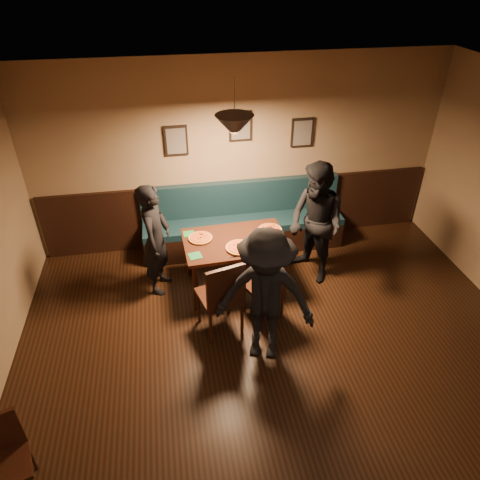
{
  "coord_description": "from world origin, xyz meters",
  "views": [
    {
      "loc": [
        -1.06,
        -2.4,
        3.9
      ],
      "look_at": [
        -0.27,
        1.99,
        0.95
      ],
      "focal_mm": 32.99,
      "sensor_mm": 36.0,
      "label": 1
    }
  ],
  "objects": [
    {
      "name": "napkin_b",
      "position": [
        -0.82,
        2.08,
        0.72
      ],
      "size": [
        0.18,
        0.18,
        0.01
      ],
      "primitive_type": "cube",
      "rotation": [
        0.0,
        0.0,
        0.2
      ],
      "color": "#1C6936",
      "rests_on": "dining_table"
    },
    {
      "name": "wainscot",
      "position": [
        0.0,
        3.47,
        0.5
      ],
      "size": [
        5.88,
        0.06,
        1.0
      ],
      "primitive_type": "cube",
      "color": "black",
      "rests_on": "ground"
    },
    {
      "name": "picture_center",
      "position": [
        0.0,
        3.47,
        1.85
      ],
      "size": [
        0.32,
        0.04,
        0.42
      ],
      "primitive_type": "cube",
      "color": "black",
      "rests_on": "wall_back"
    },
    {
      "name": "pendant_lamp",
      "position": [
        -0.27,
        2.34,
        2.25
      ],
      "size": [
        0.44,
        0.44,
        0.25
      ],
      "primitive_type": "cone",
      "rotation": [
        3.14,
        0.0,
        0.0
      ],
      "color": "black",
      "rests_on": "ceiling"
    },
    {
      "name": "napkin_a",
      "position": [
        -0.86,
        2.6,
        0.72
      ],
      "size": [
        0.16,
        0.16,
        0.01
      ],
      "primitive_type": "cube",
      "rotation": [
        0.0,
        0.0,
        0.06
      ],
      "color": "#1C6C2C",
      "rests_on": "dining_table"
    },
    {
      "name": "floor",
      "position": [
        0.0,
        0.0,
        0.0
      ],
      "size": [
        7.0,
        7.0,
        0.0
      ],
      "primitive_type": "plane",
      "color": "black",
      "rests_on": "ground"
    },
    {
      "name": "pizza_b",
      "position": [
        -0.25,
        2.13,
        0.74
      ],
      "size": [
        0.39,
        0.39,
        0.04
      ],
      "primitive_type": "cylinder",
      "rotation": [
        0.0,
        0.0,
        -0.11
      ],
      "color": "orange",
      "rests_on": "dining_table"
    },
    {
      "name": "booth_bench",
      "position": [
        0.0,
        3.2,
        0.5
      ],
      "size": [
        3.0,
        0.6,
        1.0
      ],
      "primitive_type": null,
      "color": "#0F232D",
      "rests_on": "ground"
    },
    {
      "name": "picture_right",
      "position": [
        0.9,
        3.47,
        1.7
      ],
      "size": [
        0.32,
        0.04,
        0.42
      ],
      "primitive_type": "cube",
      "color": "black",
      "rests_on": "wall_back"
    },
    {
      "name": "chair_near_right",
      "position": [
        -0.03,
        1.67,
        0.45
      ],
      "size": [
        0.52,
        0.52,
        0.9
      ],
      "primitive_type": null,
      "rotation": [
        0.0,
        0.0,
        0.38
      ],
      "color": "black",
      "rests_on": "floor"
    },
    {
      "name": "soda_glass",
      "position": [
        0.29,
        1.99,
        0.8
      ],
      "size": [
        0.09,
        0.09,
        0.15
      ],
      "primitive_type": "cylinder",
      "rotation": [
        0.0,
        0.0,
        -0.29
      ],
      "color": "black",
      "rests_on": "dining_table"
    },
    {
      "name": "diner_right",
      "position": [
        0.82,
        2.35,
        0.85
      ],
      "size": [
        0.93,
        1.02,
        1.7
      ],
      "primitive_type": "imported",
      "rotation": [
        0.0,
        0.0,
        -1.13
      ],
      "color": "black",
      "rests_on": "floor"
    },
    {
      "name": "dining_table",
      "position": [
        -0.27,
        2.34,
        0.36
      ],
      "size": [
        1.38,
        0.92,
        0.72
      ],
      "primitive_type": "cube",
      "rotation": [
        0.0,
        0.0,
        0.04
      ],
      "color": "black",
      "rests_on": "floor"
    },
    {
      "name": "wall_back",
      "position": [
        0.0,
        3.5,
        1.4
      ],
      "size": [
        6.0,
        0.0,
        6.0
      ],
      "primitive_type": "plane",
      "rotation": [
        1.57,
        0.0,
        0.0
      ],
      "color": "#8C704F",
      "rests_on": "ground"
    },
    {
      "name": "diner_left",
      "position": [
        -1.29,
        2.45,
        0.78
      ],
      "size": [
        0.52,
        0.65,
        1.55
      ],
      "primitive_type": "imported",
      "rotation": [
        0.0,
        0.0,
        1.27
      ],
      "color": "black",
      "rests_on": "floor"
    },
    {
      "name": "pizza_c",
      "position": [
        0.22,
        2.48,
        0.74
      ],
      "size": [
        0.38,
        0.38,
        0.04
      ],
      "primitive_type": "cylinder",
      "rotation": [
        0.0,
        0.0,
        -0.18
      ],
      "color": "orange",
      "rests_on": "dining_table"
    },
    {
      "name": "pizza_a",
      "position": [
        -0.72,
        2.45,
        0.74
      ],
      "size": [
        0.37,
        0.37,
        0.04
      ],
      "primitive_type": "cylinder",
      "rotation": [
        0.0,
        0.0,
        0.21
      ],
      "color": "orange",
      "rests_on": "dining_table"
    },
    {
      "name": "cafe_chair_far",
      "position": [
        -2.58,
        -0.14,
        0.42
      ],
      "size": [
        0.47,
        0.47,
        0.85
      ],
      "primitive_type": null,
      "rotation": [
        0.0,
        0.0,
        3.46
      ],
      "color": "#311E0D",
      "rests_on": "floor"
    },
    {
      "name": "picture_left",
      "position": [
        -0.9,
        3.47,
        1.7
      ],
      "size": [
        0.32,
        0.04,
        0.42
      ],
      "primitive_type": "cube",
      "color": "black",
      "rests_on": "wall_back"
    },
    {
      "name": "ceiling",
      "position": [
        0.0,
        0.0,
        2.8
      ],
      "size": [
        7.0,
        7.0,
        0.0
      ],
      "primitive_type": "plane",
      "rotation": [
        3.14,
        0.0,
        0.0
      ],
      "color": "silver",
      "rests_on": "ground"
    },
    {
      "name": "diner_front",
      "position": [
        -0.17,
        1.05,
        0.82
      ],
      "size": [
        1.21,
        0.92,
        1.65
      ],
      "primitive_type": "imported",
      "rotation": [
        0.0,
        0.0,
        -0.33
      ],
      "color": "black",
      "rests_on": "floor"
    },
    {
      "name": "tabasco_bottle",
      "position": [
        0.3,
        2.34,
        0.78
      ],
      "size": [
        0.03,
        0.03,
        0.13
      ],
      "primitive_type": "cylinder",
      "rotation": [
        0.0,
        0.0,
        -0.11
      ],
      "color": "maroon",
      "rests_on": "dining_table"
    },
    {
      "name": "cutlery_set",
      "position": [
        -0.27,
        1.97,
        0.72
      ],
      "size": [
        0.17,
        0.03,
        0.0
      ],
      "primitive_type": "cube",
      "rotation": [
        0.0,
        0.0,
        1.48
      ],
      "color": "silver",
      "rests_on": "dining_table"
    },
    {
      "name": "chair_near_left",
      "position": [
        -0.6,
        1.53,
        0.53
      ],
      "size": [
        0.57,
        0.57,
        1.05
      ],
      "primitive_type": null,
      "rotation": [
        0.0,
        0.0,
        0.26
      ],
      "color": "#301D0D",
      "rests_on": "floor"
    }
  ]
}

